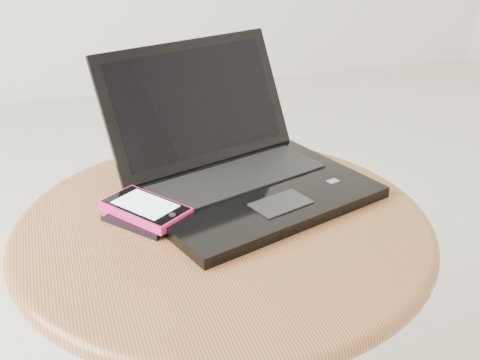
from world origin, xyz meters
name	(u,v)px	position (x,y,z in m)	size (l,w,h in m)	color
table	(224,277)	(-0.11, -0.11, 0.37)	(0.60, 0.60, 0.47)	#602513
laptop	(237,165)	(-0.06, -0.03, 0.51)	(0.41, 0.41, 0.20)	black
phone_black	(141,220)	(-0.22, -0.09, 0.48)	(0.11, 0.11, 0.01)	black
phone_pink	(146,209)	(-0.22, -0.08, 0.49)	(0.12, 0.14, 0.02)	#D11D67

